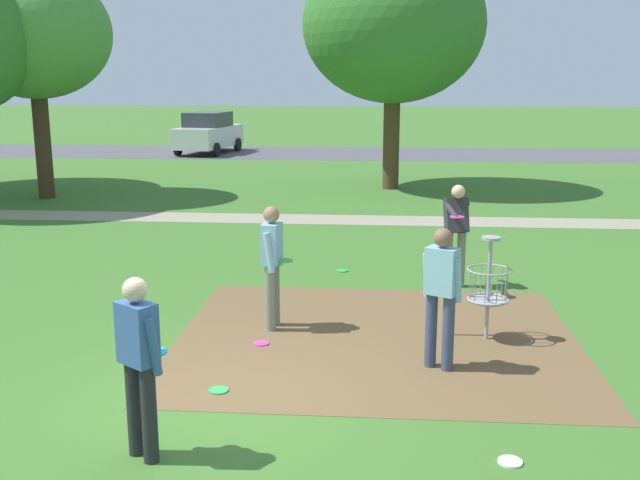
# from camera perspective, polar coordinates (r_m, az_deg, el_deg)

# --- Properties ---
(ground_plane) EXTENTS (160.00, 160.00, 0.00)m
(ground_plane) POSITION_cam_1_polar(r_m,az_deg,el_deg) (7.99, -8.63, -12.84)
(ground_plane) COLOR #3D6B28
(dirt_tee_pad) EXTENTS (5.28, 4.64, 0.01)m
(dirt_tee_pad) POSITION_cam_1_polar(r_m,az_deg,el_deg) (9.87, 4.41, -7.65)
(dirt_tee_pad) COLOR brown
(dirt_tee_pad) RESTS_ON ground
(disc_golf_basket) EXTENTS (0.98, 0.58, 1.39)m
(disc_golf_basket) POSITION_cam_1_polar(r_m,az_deg,el_deg) (9.87, 12.60, -3.34)
(disc_golf_basket) COLOR #9E9EA3
(disc_golf_basket) RESTS_ON ground
(player_foreground_watching) EXTENTS (0.42, 0.49, 1.71)m
(player_foreground_watching) POSITION_cam_1_polar(r_m,az_deg,el_deg) (10.01, -3.73, -1.56)
(player_foreground_watching) COLOR slate
(player_foreground_watching) RESTS_ON ground
(player_throwing) EXTENTS (0.43, 1.16, 1.71)m
(player_throwing) POSITION_cam_1_polar(r_m,az_deg,el_deg) (12.17, 10.50, 0.88)
(player_throwing) COLOR slate
(player_throwing) RESTS_ON ground
(player_waiting_left) EXTENTS (0.49, 0.45, 1.71)m
(player_waiting_left) POSITION_cam_1_polar(r_m,az_deg,el_deg) (8.72, 9.38, -3.87)
(player_waiting_left) COLOR #384260
(player_waiting_left) RESTS_ON ground
(player_waiting_right) EXTENTS (0.48, 0.45, 1.71)m
(player_waiting_right) POSITION_cam_1_polar(r_m,az_deg,el_deg) (6.80, -13.87, -8.87)
(player_waiting_right) COLOR #232328
(player_waiting_right) RESTS_ON ground
(frisbee_by_tee) EXTENTS (0.21, 0.21, 0.02)m
(frisbee_by_tee) POSITION_cam_1_polar(r_m,az_deg,el_deg) (13.16, 1.71, -2.40)
(frisbee_by_tee) COLOR green
(frisbee_by_tee) RESTS_ON ground
(frisbee_far_left) EXTENTS (0.22, 0.22, 0.02)m
(frisbee_far_left) POSITION_cam_1_polar(r_m,az_deg,el_deg) (8.38, -7.87, -11.48)
(frisbee_far_left) COLOR green
(frisbee_far_left) RESTS_ON ground
(frisbee_far_right) EXTENTS (0.22, 0.22, 0.02)m
(frisbee_far_right) POSITION_cam_1_polar(r_m,az_deg,el_deg) (7.14, 14.54, -16.32)
(frisbee_far_right) COLOR white
(frisbee_far_right) RESTS_ON ground
(frisbee_scattered_a) EXTENTS (0.21, 0.21, 0.02)m
(frisbee_scattered_a) POSITION_cam_1_polar(r_m,az_deg,el_deg) (9.69, -4.59, -8.00)
(frisbee_scattered_a) COLOR #E53D99
(frisbee_scattered_a) RESTS_ON ground
(tree_near_left) EXTENTS (4.20, 4.20, 6.35)m
(tree_near_left) POSITION_cam_1_polar(r_m,az_deg,el_deg) (22.31, -21.31, 14.67)
(tree_near_left) COLOR #422D1E
(tree_near_left) RESTS_ON ground
(tree_mid_center) EXTENTS (5.43, 5.43, 7.22)m
(tree_mid_center) POSITION_cam_1_polar(r_m,az_deg,el_deg) (22.79, 5.74, 16.26)
(tree_mid_center) COLOR #4C3823
(tree_mid_center) RESTS_ON ground
(parking_lot_strip) EXTENTS (36.00, 6.00, 0.01)m
(parking_lot_strip) POSITION_cam_1_polar(r_m,az_deg,el_deg) (33.53, 1.59, 6.76)
(parking_lot_strip) COLOR #4C4C51
(parking_lot_strip) RESTS_ON ground
(parked_car_leftmost) EXTENTS (2.51, 4.45, 1.84)m
(parked_car_leftmost) POSITION_cam_1_polar(r_m,az_deg,el_deg) (33.83, -8.67, 8.23)
(parked_car_leftmost) COLOR silver
(parked_car_leftmost) RESTS_ON ground
(gravel_path) EXTENTS (40.00, 1.24, 0.00)m
(gravel_path) POSITION_cam_1_polar(r_m,az_deg,el_deg) (17.94, -1.06, 1.64)
(gravel_path) COLOR gray
(gravel_path) RESTS_ON ground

